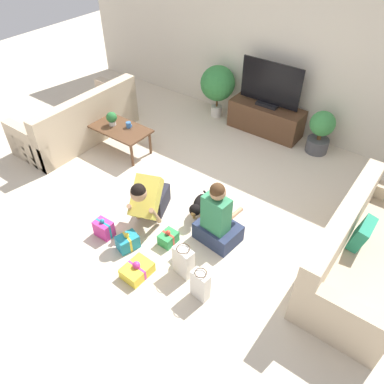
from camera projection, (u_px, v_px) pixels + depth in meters
ground_plane at (182, 199)px, 5.30m from camera, size 16.00×16.00×0.00m
wall_back at (280, 53)px, 6.06m from camera, size 8.40×0.06×2.60m
sofa_left at (79, 122)px, 6.34m from camera, size 0.90×2.07×0.86m
sofa_right at (363, 255)px, 4.14m from camera, size 0.90×2.07×0.86m
coffee_table at (118, 129)px, 6.01m from camera, size 1.10×0.54×0.43m
tv_console at (266, 118)px, 6.53m from camera, size 1.29×0.46×0.50m
tv at (270, 87)px, 6.15m from camera, size 1.07×0.20×0.75m
potted_plant_back_right at (321, 131)px, 5.96m from camera, size 0.40×0.40×0.72m
potted_plant_back_left at (218, 84)px, 6.70m from camera, size 0.62×0.62×0.96m
person_kneeling at (149, 198)px, 4.78m from camera, size 0.58×0.85×0.81m
person_sitting at (217, 221)px, 4.51m from camera, size 0.56×0.52×0.93m
dog at (199, 205)px, 4.90m from camera, size 0.25×0.52×0.32m
gift_box_a at (128, 242)px, 4.56m from camera, size 0.25×0.30×0.25m
gift_box_b at (168, 238)px, 4.63m from camera, size 0.18×0.23×0.21m
gift_box_c at (104, 229)px, 4.71m from camera, size 0.24×0.17×0.28m
gift_box_d at (137, 270)px, 4.27m from camera, size 0.27×0.35×0.21m
gift_bag_a at (200, 285)px, 3.97m from camera, size 0.21×0.14×0.41m
gift_bag_b at (183, 261)px, 4.21m from camera, size 0.26×0.17×0.42m
mug at (129, 125)px, 5.93m from camera, size 0.12×0.08×0.09m
tabletop_plant at (112, 118)px, 5.94m from camera, size 0.17×0.17×0.22m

